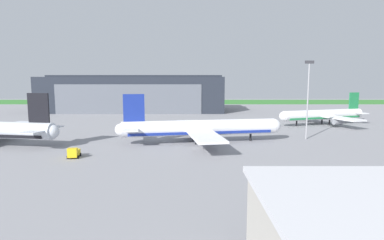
% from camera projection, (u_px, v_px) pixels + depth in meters
% --- Properties ---
extents(ground_plane, '(440.00, 440.00, 0.00)m').
position_uv_depth(ground_plane, '(197.00, 148.00, 73.80)').
color(ground_plane, gray).
extents(grass_field_strip, '(440.00, 56.00, 0.08)m').
position_uv_depth(grass_field_strip, '(193.00, 102.00, 247.55)').
color(grass_field_strip, '#357A31').
rests_on(grass_field_strip, ground_plane).
extents(maintenance_hangar, '(97.12, 38.91, 19.92)m').
position_uv_depth(maintenance_hangar, '(135.00, 94.00, 170.69)').
color(maintenance_hangar, '#232833').
rests_on(maintenance_hangar, ground_plane).
extents(airliner_far_right, '(36.06, 32.58, 12.07)m').
position_uv_depth(airliner_far_right, '(322.00, 115.00, 114.22)').
color(airliner_far_right, white).
rests_on(airliner_far_right, ground_plane).
extents(airliner_near_left, '(44.28, 37.35, 13.08)m').
position_uv_depth(airliner_near_left, '(200.00, 128.00, 80.41)').
color(airliner_near_left, white).
rests_on(airliner_near_left, ground_plane).
extents(pushback_tractor, '(2.74, 3.82, 2.26)m').
position_uv_depth(pushback_tractor, '(73.00, 153.00, 64.50)').
color(pushback_tractor, yellow).
rests_on(pushback_tractor, ground_plane).
extents(apron_light_mast, '(2.40, 0.50, 21.98)m').
position_uv_depth(apron_light_mast, '(307.00, 94.00, 84.43)').
color(apron_light_mast, '#99999E').
rests_on(apron_light_mast, ground_plane).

